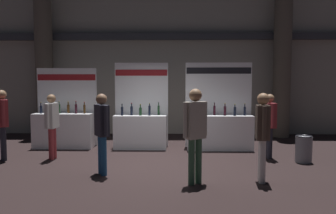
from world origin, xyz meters
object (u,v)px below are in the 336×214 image
(visitor_1, at_px, (269,120))
(visitor_6, at_px, (52,121))
(exhibitor_booth_2, at_px, (219,128))
(visitor_7, at_px, (2,119))
(visitor_4, at_px, (263,129))
(exhibitor_booth_1, at_px, (141,127))
(visitor_3, at_px, (102,127))
(visitor_2, at_px, (195,128))
(trash_bin, at_px, (304,149))
(exhibitor_booth_0, at_px, (65,127))

(visitor_1, bearing_deg, visitor_6, -89.53)
(exhibitor_booth_2, xyz_separation_m, visitor_7, (-5.49, -1.47, 0.42))
(visitor_4, bearing_deg, visitor_6, -103.17)
(exhibitor_booth_1, distance_m, visitor_1, 3.60)
(exhibitor_booth_2, distance_m, visitor_4, 3.15)
(exhibitor_booth_1, bearing_deg, visitor_3, -100.45)
(visitor_1, relative_size, visitor_2, 0.90)
(visitor_3, bearing_deg, visitor_2, 40.94)
(visitor_2, bearing_deg, visitor_3, 128.78)
(exhibitor_booth_2, distance_m, visitor_6, 4.54)
(exhibitor_booth_2, xyz_separation_m, trash_bin, (1.81, -1.53, -0.29))
(trash_bin, relative_size, visitor_4, 0.38)
(visitor_4, bearing_deg, trash_bin, 145.50)
(visitor_3, distance_m, visitor_4, 3.21)
(exhibitor_booth_2, distance_m, visitor_7, 5.70)
(visitor_2, bearing_deg, visitor_1, 13.20)
(exhibitor_booth_2, xyz_separation_m, visitor_2, (-0.90, -3.25, 0.46))
(visitor_3, height_order, visitor_7, visitor_7)
(visitor_3, bearing_deg, visitor_4, 50.47)
(visitor_1, xyz_separation_m, visitor_6, (-5.43, -0.20, -0.01))
(visitor_2, bearing_deg, trash_bin, -1.30)
(visitor_3, bearing_deg, exhibitor_booth_1, 137.93)
(trash_bin, bearing_deg, visitor_3, -166.17)
(visitor_1, relative_size, visitor_3, 0.96)
(exhibitor_booth_0, xyz_separation_m, visitor_6, (0.19, -1.46, 0.35))
(exhibitor_booth_0, xyz_separation_m, exhibitor_booth_2, (4.52, -0.15, 0.01))
(visitor_2, relative_size, visitor_6, 1.11)
(visitor_1, distance_m, visitor_2, 2.92)
(visitor_4, bearing_deg, exhibitor_booth_0, -115.93)
(exhibitor_booth_0, distance_m, visitor_2, 4.99)
(visitor_3, distance_m, visitor_6, 2.05)
(visitor_2, distance_m, visitor_6, 3.95)
(exhibitor_booth_0, relative_size, visitor_2, 1.30)
(trash_bin, height_order, visitor_6, visitor_6)
(exhibitor_booth_0, bearing_deg, exhibitor_booth_2, -1.87)
(visitor_6, bearing_deg, visitor_2, 62.63)
(trash_bin, relative_size, visitor_7, 0.37)
(visitor_4, xyz_separation_m, visitor_6, (-4.73, 1.78, -0.06))
(exhibitor_booth_1, distance_m, visitor_2, 3.66)
(trash_bin, xyz_separation_m, visitor_1, (-0.71, 0.41, 0.65))
(exhibitor_booth_0, distance_m, visitor_1, 5.77)
(exhibitor_booth_2, relative_size, visitor_1, 1.53)
(exhibitor_booth_0, relative_size, trash_bin, 3.63)
(visitor_1, distance_m, visitor_4, 2.11)
(trash_bin, bearing_deg, exhibitor_booth_0, 165.19)
(exhibitor_booth_0, distance_m, exhibitor_booth_2, 4.53)
(exhibitor_booth_0, height_order, visitor_1, exhibitor_booth_0)
(visitor_7, bearing_deg, trash_bin, 55.82)
(exhibitor_booth_1, distance_m, exhibitor_booth_2, 2.27)
(visitor_2, height_order, visitor_6, visitor_2)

